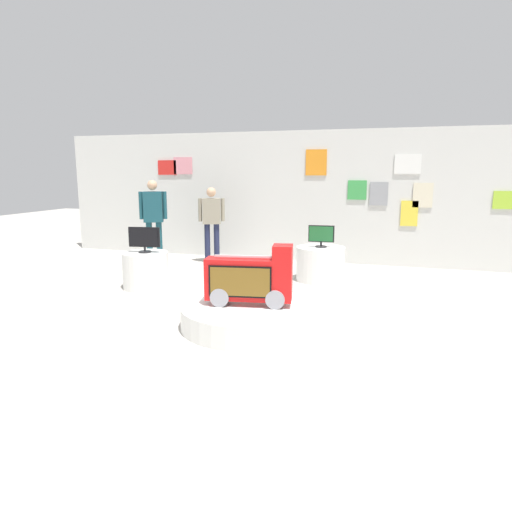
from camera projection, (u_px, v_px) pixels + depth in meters
name	position (u px, v px, depth m)	size (l,w,h in m)	color
ground_plane	(236.00, 327.00, 5.74)	(30.00, 30.00, 0.00)	#B2ADA3
back_wall_display	(306.00, 197.00, 9.76)	(11.63, 0.13, 2.80)	silver
main_display_pedestal	(249.00, 316.00, 5.74)	(1.73, 1.73, 0.29)	silver
novelty_firetruck_tv	(250.00, 281.00, 5.65)	(1.12, 0.48, 0.77)	gray
display_pedestal_left_rear	(146.00, 270.00, 7.62)	(0.76, 0.76, 0.61)	silver
tv_on_left_rear	(144.00, 239.00, 7.52)	(0.53, 0.21, 0.43)	black
display_pedestal_center_rear	(320.00, 264.00, 8.15)	(0.87, 0.87, 0.61)	silver
tv_on_center_rear	(321.00, 235.00, 8.05)	(0.46, 0.20, 0.39)	black
shopper_browsing_near_truck	(153.00, 216.00, 9.22)	(0.52, 0.33, 1.78)	#194751
shopper_browsing_rear	(212.00, 219.00, 9.62)	(0.52, 0.33, 1.62)	#1E233F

